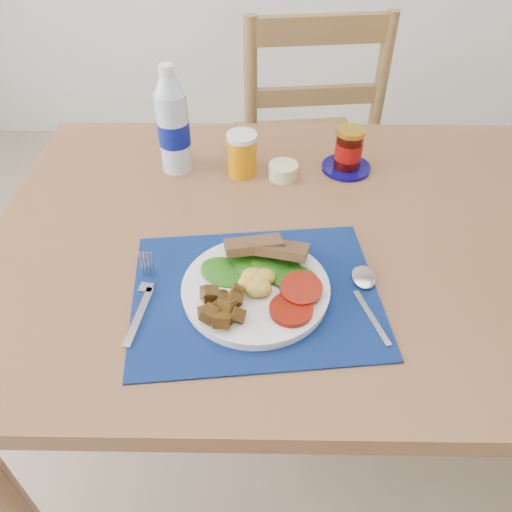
{
  "coord_description": "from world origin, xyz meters",
  "views": [
    {
      "loc": [
        -0.16,
        -0.58,
        1.38
      ],
      "look_at": [
        -0.16,
        0.06,
        0.8
      ],
      "focal_mm": 35.0,
      "sensor_mm": 36.0,
      "label": 1
    }
  ],
  "objects": [
    {
      "name": "jam_on_saucer",
      "position": [
        0.04,
        0.43,
        0.8
      ],
      "size": [
        0.11,
        0.11,
        0.1
      ],
      "color": "#0B0555",
      "rests_on": "table"
    },
    {
      "name": "juice_glass",
      "position": [
        -0.2,
        0.41,
        0.8
      ],
      "size": [
        0.07,
        0.07,
        0.09
      ],
      "primitive_type": "cylinder",
      "color": "#CD7B05",
      "rests_on": "table"
    },
    {
      "name": "spoon",
      "position": [
        0.03,
        0.03,
        0.76
      ],
      "size": [
        0.05,
        0.18,
        0.01
      ],
      "rotation": [
        0.0,
        0.0,
        0.31
      ],
      "color": "#B2B5BA",
      "rests_on": "placemat"
    },
    {
      "name": "fork",
      "position": [
        -0.36,
        0.0,
        0.76
      ],
      "size": [
        0.03,
        0.19,
        0.0
      ],
      "rotation": [
        0.0,
        0.0,
        -0.13
      ],
      "color": "#B2B5BA",
      "rests_on": "placemat"
    },
    {
      "name": "breakfast_plate",
      "position": [
        -0.17,
        0.02,
        0.77
      ],
      "size": [
        0.25,
        0.25,
        0.06
      ],
      "rotation": [
        0.0,
        0.0,
        0.03
      ],
      "color": "silver",
      "rests_on": "placemat"
    },
    {
      "name": "ramekin",
      "position": [
        -0.11,
        0.39,
        0.77
      ],
      "size": [
        0.07,
        0.07,
        0.03
      ],
      "primitive_type": "cylinder",
      "color": "beige",
      "rests_on": "table"
    },
    {
      "name": "ground",
      "position": [
        0.0,
        0.0,
        0.0
      ],
      "size": [
        4.0,
        4.0,
        0.0
      ],
      "primitive_type": "plane",
      "color": "gray",
      "rests_on": "ground"
    },
    {
      "name": "water_bottle",
      "position": [
        -0.35,
        0.43,
        0.86
      ],
      "size": [
        0.07,
        0.07,
        0.24
      ],
      "color": "#ADBFCC",
      "rests_on": "table"
    },
    {
      "name": "table",
      "position": [
        0.0,
        0.2,
        0.67
      ],
      "size": [
        1.4,
        0.9,
        0.75
      ],
      "color": "brown",
      "rests_on": "ground"
    },
    {
      "name": "chair_far",
      "position": [
        -0.01,
        0.94,
        0.6
      ],
      "size": [
        0.49,
        0.47,
        1.19
      ],
      "rotation": [
        0.0,
        0.0,
        3.26
      ],
      "color": "brown",
      "rests_on": "ground"
    },
    {
      "name": "placemat",
      "position": [
        -0.16,
        0.02,
        0.75
      ],
      "size": [
        0.46,
        0.38,
        0.0
      ],
      "primitive_type": "cube",
      "rotation": [
        0.0,
        0.0,
        0.11
      ],
      "color": "black",
      "rests_on": "table"
    }
  ]
}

